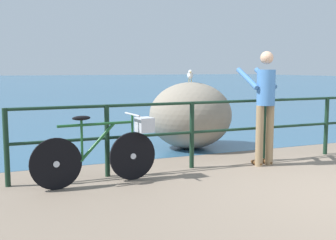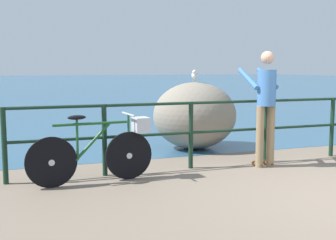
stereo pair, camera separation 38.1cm
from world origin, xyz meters
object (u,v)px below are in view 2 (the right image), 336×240
(bicycle, at_px, (102,148))
(person_at_railing, at_px, (265,103))
(seagull, at_px, (194,75))
(breakwater_boulder_main, at_px, (195,116))

(bicycle, relative_size, person_at_railing, 0.95)
(seagull, bearing_deg, breakwater_boulder_main, 13.96)
(seagull, bearing_deg, person_at_railing, 37.04)
(bicycle, relative_size, breakwater_boulder_main, 1.06)
(person_at_railing, distance_m, seagull, 1.90)
(bicycle, distance_m, breakwater_boulder_main, 2.80)
(bicycle, bearing_deg, person_at_railing, -3.17)
(bicycle, xyz_separation_m, seagull, (2.13, 1.87, 0.93))
(seagull, bearing_deg, bicycle, -24.47)
(breakwater_boulder_main, relative_size, seagull, 4.76)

